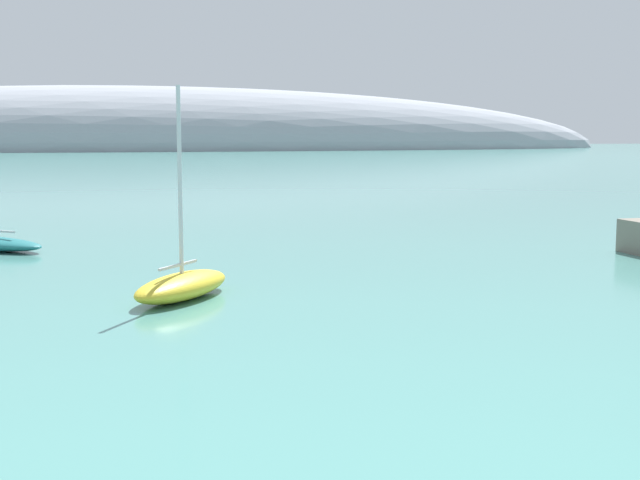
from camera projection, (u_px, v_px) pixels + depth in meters
The scene contains 2 objects.
distant_ridge at pixel (118, 150), 248.29m from camera, with size 292.17×51.47×36.07m, color #999EA8.
sailboat_yellow_near_shore at pixel (182, 284), 33.39m from camera, with size 4.83×5.66×8.11m.
Camera 1 is at (-9.78, -5.06, 6.58)m, focal length 49.02 mm.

